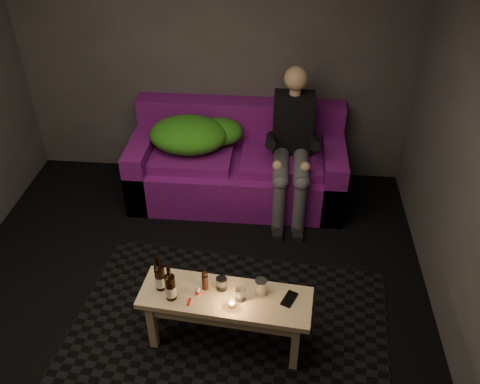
% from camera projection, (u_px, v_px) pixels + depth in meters
% --- Properties ---
extents(floor, '(4.50, 4.50, 0.00)m').
position_uv_depth(floor, '(182.00, 325.00, 3.98)').
color(floor, black).
rests_on(floor, ground).
extents(room, '(4.50, 4.50, 4.50)m').
position_uv_depth(room, '(178.00, 109.00, 3.39)').
color(room, silver).
rests_on(room, ground).
extents(rug, '(2.59, 1.99, 0.01)m').
position_uv_depth(rug, '(227.00, 335.00, 3.90)').
color(rug, black).
rests_on(rug, floor).
extents(sofa, '(2.13, 0.96, 0.91)m').
position_uv_depth(sofa, '(238.00, 166.00, 5.24)').
color(sofa, '#630D65').
rests_on(sofa, floor).
extents(green_blanket, '(0.94, 0.64, 0.32)m').
position_uv_depth(green_blanket, '(194.00, 134.00, 5.05)').
color(green_blanket, '#277E17').
rests_on(green_blanket, sofa).
extents(person, '(0.38, 0.88, 1.42)m').
position_uv_depth(person, '(292.00, 143.00, 4.82)').
color(person, black).
rests_on(person, sofa).
extents(coffee_table, '(1.25, 0.50, 0.50)m').
position_uv_depth(coffee_table, '(225.00, 304.00, 3.63)').
color(coffee_table, '#D4B67C').
rests_on(coffee_table, rug).
extents(beer_bottle_a, '(0.08, 0.08, 0.30)m').
position_uv_depth(beer_bottle_a, '(160.00, 277.00, 3.57)').
color(beer_bottle_a, black).
rests_on(beer_bottle_a, coffee_table).
extents(beer_bottle_b, '(0.08, 0.08, 0.30)m').
position_uv_depth(beer_bottle_b, '(170.00, 286.00, 3.49)').
color(beer_bottle_b, black).
rests_on(beer_bottle_b, coffee_table).
extents(salt_shaker, '(0.05, 0.05, 0.08)m').
position_uv_depth(salt_shaker, '(198.00, 291.00, 3.56)').
color(salt_shaker, silver).
rests_on(salt_shaker, coffee_table).
extents(pepper_mill, '(0.05, 0.05, 0.13)m').
position_uv_depth(pepper_mill, '(205.00, 282.00, 3.59)').
color(pepper_mill, black).
rests_on(pepper_mill, coffee_table).
extents(tumbler_back, '(0.09, 0.09, 0.10)m').
position_uv_depth(tumbler_back, '(222.00, 284.00, 3.60)').
color(tumbler_back, white).
rests_on(tumbler_back, coffee_table).
extents(tealight, '(0.06, 0.06, 0.04)m').
position_uv_depth(tealight, '(232.00, 304.00, 3.48)').
color(tealight, white).
rests_on(tealight, coffee_table).
extents(tumbler_front, '(0.08, 0.08, 0.09)m').
position_uv_depth(tumbler_front, '(241.00, 294.00, 3.52)').
color(tumbler_front, white).
rests_on(tumbler_front, coffee_table).
extents(steel_cup, '(0.10, 0.10, 0.12)m').
position_uv_depth(steel_cup, '(261.00, 287.00, 3.56)').
color(steel_cup, '#ACAFB3').
rests_on(steel_cup, coffee_table).
extents(smartphone, '(0.13, 0.17, 0.01)m').
position_uv_depth(smartphone, '(289.00, 299.00, 3.54)').
color(smartphone, black).
rests_on(smartphone, coffee_table).
extents(red_lighter, '(0.02, 0.07, 0.01)m').
position_uv_depth(red_lighter, '(189.00, 302.00, 3.52)').
color(red_lighter, red).
rests_on(red_lighter, coffee_table).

